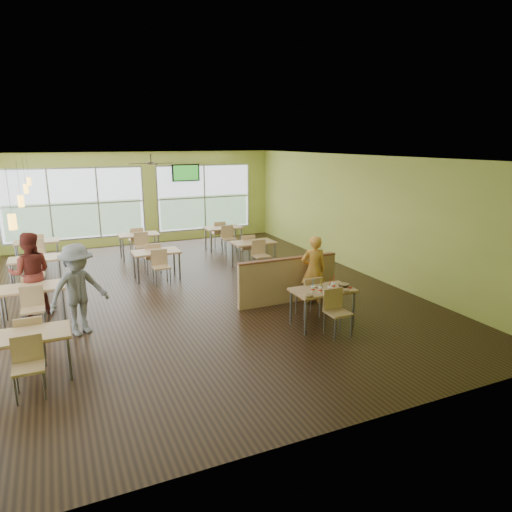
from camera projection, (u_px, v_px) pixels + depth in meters
name	position (u px, v px, depth m)	size (l,w,h in m)	color
room	(181.00, 228.00, 10.56)	(12.00, 12.04, 3.20)	black
window_bays	(55.00, 221.00, 12.26)	(9.24, 10.24, 2.38)	white
main_table	(323.00, 295.00, 8.93)	(1.22, 1.52, 0.87)	tan
half_wall_divider	(288.00, 280.00, 10.24)	(2.40, 0.14, 1.04)	tan
dining_tables	(126.00, 256.00, 11.89)	(6.92, 8.72, 0.87)	tan
pendant_lights	(24.00, 194.00, 9.68)	(0.11, 7.31, 0.86)	#2D2119
ceiling_fan	(151.00, 163.00, 12.88)	(1.25, 1.25, 0.29)	#2D2119
tv_backwall	(186.00, 173.00, 16.28)	(1.00, 0.07, 0.60)	black
man_plaid	(313.00, 270.00, 10.12)	(0.57, 0.37, 1.55)	#D35617
patron_maroon	(30.00, 273.00, 9.50)	(0.85, 0.66, 1.75)	#5D1F18
patron_grey	(78.00, 290.00, 8.48)	(1.13, 0.65, 1.75)	slate
cup_blue	(313.00, 289.00, 8.72)	(0.08, 0.08, 0.30)	white
cup_yellow	(320.00, 290.00, 8.68)	(0.08, 0.08, 0.30)	white
cup_red_near	(330.00, 289.00, 8.71)	(0.08, 0.08, 0.30)	white
cup_red_far	(334.00, 285.00, 8.93)	(0.08, 0.08, 0.30)	white
food_basket	(344.00, 285.00, 9.06)	(0.23, 0.23, 0.05)	black
ketchup_cup	(350.00, 288.00, 8.95)	(0.06, 0.06, 0.02)	#A01615
wrapper_left	(309.00, 295.00, 8.47)	(0.18, 0.16, 0.04)	tan
wrapper_mid	(318.00, 286.00, 9.01)	(0.20, 0.18, 0.05)	tan
wrapper_right	(346.00, 290.00, 8.77)	(0.14, 0.12, 0.03)	tan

